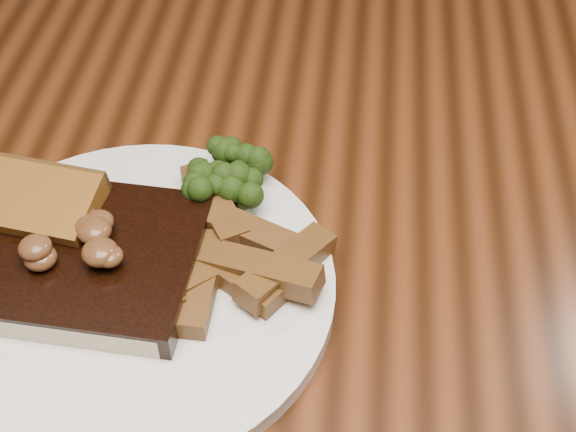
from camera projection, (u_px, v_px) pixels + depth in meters
name	position (u px, v px, depth m)	size (l,w,h in m)	color
dining_table	(286.00, 318.00, 0.71)	(1.60, 0.90, 0.75)	#502510
chair_far	(438.00, 92.00, 1.23)	(0.42, 0.42, 0.86)	black
plate	(132.00, 290.00, 0.61)	(0.31, 0.31, 0.01)	white
steak	(75.00, 258.00, 0.61)	(0.19, 0.14, 0.03)	black
steak_bone	(50.00, 331.00, 0.56)	(0.16, 0.02, 0.02)	beige
mushroom_pile	(70.00, 240.00, 0.58)	(0.07, 0.07, 0.03)	brown
garlic_bread	(33.00, 220.00, 0.63)	(0.11, 0.06, 0.02)	brown
potato_wedges	(214.00, 264.00, 0.60)	(0.12, 0.12, 0.02)	brown
broccoli_cluster	(234.00, 188.00, 0.65)	(0.06, 0.06, 0.04)	#24390C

